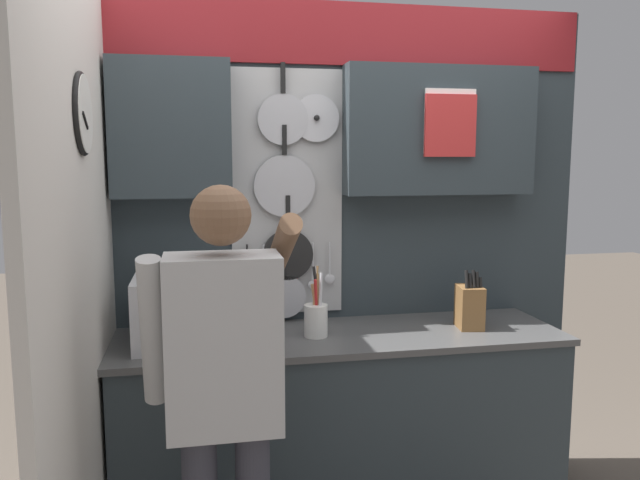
{
  "coord_description": "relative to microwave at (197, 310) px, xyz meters",
  "views": [
    {
      "loc": [
        -0.64,
        -2.71,
        1.72
      ],
      "look_at": [
        -0.06,
        0.19,
        1.32
      ],
      "focal_mm": 35.0,
      "sensor_mm": 36.0,
      "label": 1
    }
  ],
  "objects": [
    {
      "name": "base_cabinet_counter",
      "position": [
        0.65,
        0.03,
        -0.61
      ],
      "size": [
        2.05,
        0.6,
        0.91
      ],
      "color": "#2D383D",
      "rests_on": "ground_plane"
    },
    {
      "name": "utensil_crock",
      "position": [
        0.53,
        0.0,
        -0.06
      ],
      "size": [
        0.11,
        0.11,
        0.32
      ],
      "color": "white",
      "rests_on": "base_cabinet_counter"
    },
    {
      "name": "back_wall_unit",
      "position": [
        0.67,
        0.3,
        0.42
      ],
      "size": [
        2.62,
        0.23,
        2.44
      ],
      "color": "#2D383D",
      "rests_on": "ground_plane"
    },
    {
      "name": "person",
      "position": [
        0.09,
        -0.64,
        -0.09
      ],
      "size": [
        0.54,
        0.6,
        1.63
      ],
      "color": "#383842",
      "rests_on": "ground_plane"
    },
    {
      "name": "microwave",
      "position": [
        0.0,
        0.0,
        0.0
      ],
      "size": [
        0.53,
        0.35,
        0.3
      ],
      "color": "silver",
      "rests_on": "base_cabinet_counter"
    },
    {
      "name": "knife_block",
      "position": [
        1.27,
        0.0,
        -0.05
      ],
      "size": [
        0.13,
        0.16,
        0.29
      ],
      "color": "brown",
      "rests_on": "base_cabinet_counter"
    },
    {
      "name": "side_wall",
      "position": [
        -0.4,
        -0.38,
        0.18
      ],
      "size": [
        0.07,
        1.6,
        2.44
      ],
      "color": "silver",
      "rests_on": "ground_plane"
    }
  ]
}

